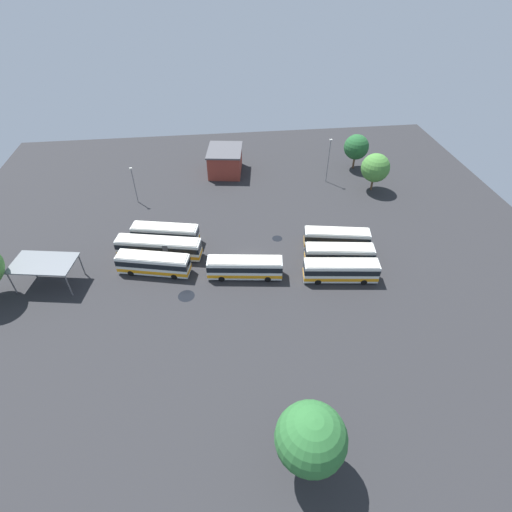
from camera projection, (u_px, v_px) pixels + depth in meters
The scene contains 17 objects.
ground_plane at pixel (249, 260), 65.60m from camera, with size 107.85×107.85×0.00m, color #28282B.
bus_row0_slot0 at pixel (336, 238), 67.11m from camera, with size 11.31×4.57×3.47m.
bus_row0_slot1 at pixel (339, 254), 63.76m from camera, with size 11.29×4.14×3.47m.
bus_row0_slot2 at pixel (341, 270), 60.74m from camera, with size 11.76×4.02×3.47m.
bus_row1_slot2 at pixel (245, 267), 61.28m from camera, with size 11.95×4.13×3.47m.
bus_row2_slot0 at pixel (165, 234), 68.13m from camera, with size 11.76×5.03×3.47m.
bus_row2_slot1 at pixel (159, 247), 65.19m from camera, with size 14.33×5.59×3.47m.
bus_row2_slot2 at pixel (153, 264), 62.00m from camera, with size 11.79×5.27×3.47m.
depot_building at pixel (225, 161), 87.74m from camera, with size 8.69×10.13×5.48m.
maintenance_shelter at pixel (43, 264), 58.62m from camera, with size 10.05×6.89×4.26m.
lamp_post_near_entrance at pixel (328, 159), 82.76m from camera, with size 0.56×0.28×9.67m.
lamp_post_by_building at pixel (134, 184), 76.89m from camera, with size 0.56×0.28×7.61m.
tree_northeast at pixel (311, 438), 36.09m from camera, with size 6.81×6.81×9.75m.
tree_northwest at pixel (356, 147), 87.74m from camera, with size 5.52×5.52×7.93m.
tree_west_edge at pixel (375, 168), 80.18m from camera, with size 5.82×5.82×7.99m.
puddle_back_corner at pixel (277, 239), 70.09m from camera, with size 1.82×1.82×0.01m, color black.
puddle_near_shelter at pixel (186, 296), 59.03m from camera, with size 2.52×2.52×0.01m, color black.
Camera 1 is at (4.72, 49.90, 42.33)m, focal length 27.49 mm.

